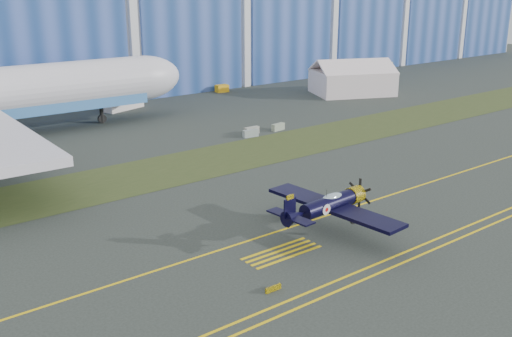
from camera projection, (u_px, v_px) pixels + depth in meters
ground at (367, 176)px, 59.67m from camera, size 260.00×260.00×0.00m
grass_median at (277, 146)px, 70.20m from camera, size 260.00×10.00×0.02m
hangar at (76, 1)px, 109.15m from camera, size 220.00×45.70×30.00m
taxiway_centreline at (407, 190)px, 55.90m from camera, size 200.00×0.20×0.02m
edge_line_near at (501, 220)px, 48.76m from camera, size 80.00×0.20×0.02m
edge_line_far at (490, 217)px, 49.51m from camera, size 80.00×0.20×0.02m
hold_short_ladder at (282, 253)px, 43.04m from camera, size 6.00×2.40×0.02m
guard_board_left at (273, 288)px, 37.72m from camera, size 1.20×0.15×0.35m
warbird at (329, 204)px, 45.39m from camera, size 10.89×12.79×3.57m
tent at (352, 76)px, 101.51m from camera, size 15.57×13.78×5.98m
shipping_container at (122, 100)px, 89.92m from camera, size 7.04×4.51×2.84m
tug at (222, 88)px, 103.84m from camera, size 2.25×1.51×1.26m
gse_box at (387, 67)px, 127.00m from camera, size 3.45×2.58×1.85m
barrier_a at (251, 133)px, 74.41m from camera, size 2.06×0.85×0.90m
barrier_b at (252, 130)px, 75.83m from camera, size 2.01×0.62×0.90m
barrier_c at (278, 127)px, 77.60m from camera, size 2.07×0.91×0.90m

